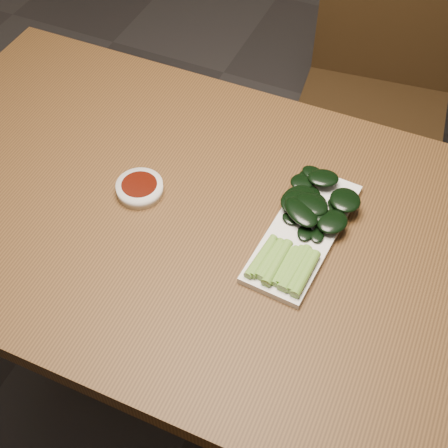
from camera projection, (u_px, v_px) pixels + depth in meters
ground at (213, 383)px, 1.80m from camera, size 6.00×6.00×0.00m
table at (208, 239)px, 1.28m from camera, size 1.40×0.80×0.75m
chair_far at (376, 91)px, 1.87m from camera, size 0.48×0.48×0.89m
sauce_bowl at (140, 188)px, 1.25m from camera, size 0.09×0.09×0.03m
serving_plate at (303, 232)px, 1.19m from camera, size 0.14×0.33×0.01m
gai_lan at (305, 222)px, 1.18m from camera, size 0.17×0.31×0.03m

